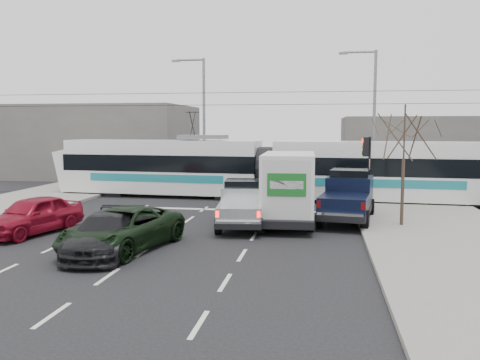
# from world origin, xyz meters

# --- Properties ---
(ground) EXTENTS (120.00, 120.00, 0.00)m
(ground) POSITION_xyz_m (0.00, 0.00, 0.00)
(ground) COLOR black
(ground) RESTS_ON ground
(sidewalk_right) EXTENTS (6.00, 60.00, 0.15)m
(sidewalk_right) POSITION_xyz_m (9.00, 0.00, 0.07)
(sidewalk_right) COLOR gray
(sidewalk_right) RESTS_ON ground
(rails) EXTENTS (60.00, 1.60, 0.03)m
(rails) POSITION_xyz_m (0.00, 10.00, 0.01)
(rails) COLOR #33302D
(rails) RESTS_ON ground
(building_left) EXTENTS (14.00, 10.00, 6.00)m
(building_left) POSITION_xyz_m (-14.00, 22.00, 3.00)
(building_left) COLOR slate
(building_left) RESTS_ON ground
(building_right) EXTENTS (12.00, 10.00, 5.00)m
(building_right) POSITION_xyz_m (12.00, 24.00, 2.50)
(building_right) COLOR slate
(building_right) RESTS_ON ground
(bare_tree) EXTENTS (2.40, 2.40, 5.00)m
(bare_tree) POSITION_xyz_m (7.60, 2.50, 3.79)
(bare_tree) COLOR #47382B
(bare_tree) RESTS_ON ground
(traffic_signal) EXTENTS (0.44, 0.44, 3.60)m
(traffic_signal) POSITION_xyz_m (6.47, 6.50, 2.74)
(traffic_signal) COLOR black
(traffic_signal) RESTS_ON ground
(street_lamp_near) EXTENTS (2.38, 0.25, 9.00)m
(street_lamp_near) POSITION_xyz_m (7.31, 14.00, 5.11)
(street_lamp_near) COLOR slate
(street_lamp_near) RESTS_ON ground
(street_lamp_far) EXTENTS (2.38, 0.25, 9.00)m
(street_lamp_far) POSITION_xyz_m (-4.19, 16.00, 5.11)
(street_lamp_far) COLOR slate
(street_lamp_far) RESTS_ON ground
(catenary) EXTENTS (60.00, 0.20, 7.00)m
(catenary) POSITION_xyz_m (0.00, 10.00, 3.88)
(catenary) COLOR black
(catenary) RESTS_ON ground
(tram) EXTENTS (25.07, 4.18, 5.09)m
(tram) POSITION_xyz_m (1.07, 10.15, 1.81)
(tram) COLOR white
(tram) RESTS_ON ground
(silver_pickup) EXTENTS (2.28, 5.37, 1.90)m
(silver_pickup) POSITION_xyz_m (0.89, 2.18, 0.94)
(silver_pickup) COLOR black
(silver_pickup) RESTS_ON ground
(box_truck) EXTENTS (2.29, 6.27, 3.11)m
(box_truck) POSITION_xyz_m (2.87, 2.82, 1.54)
(box_truck) COLOR black
(box_truck) RESTS_ON ground
(navy_pickup) EXTENTS (2.79, 5.65, 2.28)m
(navy_pickup) POSITION_xyz_m (5.47, 3.89, 1.12)
(navy_pickup) COLOR black
(navy_pickup) RESTS_ON ground
(green_car) EXTENTS (3.47, 5.62, 1.45)m
(green_car) POSITION_xyz_m (-2.48, -2.93, 0.73)
(green_car) COLOR black
(green_car) RESTS_ON ground
(red_car) EXTENTS (2.82, 4.72, 1.51)m
(red_car) POSITION_xyz_m (-7.03, -0.96, 0.75)
(red_car) COLOR maroon
(red_car) RESTS_ON ground
(dark_car) EXTENTS (2.45, 4.85, 1.35)m
(dark_car) POSITION_xyz_m (-2.82, -3.55, 0.68)
(dark_car) COLOR black
(dark_car) RESTS_ON ground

